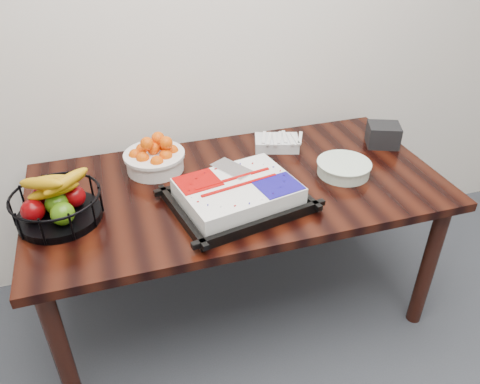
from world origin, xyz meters
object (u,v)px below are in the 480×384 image
object	(u,v)px
cake_tray	(238,195)
tangerine_bowl	(154,155)
plate_stack	(344,168)
table	(238,199)
napkin_box	(383,135)
fruit_basket	(57,204)

from	to	relation	value
cake_tray	tangerine_bowl	bearing A→B (deg)	126.10
plate_stack	table	bearing A→B (deg)	171.85
tangerine_bowl	plate_stack	size ratio (longest dim) A/B	1.13
tangerine_bowl	napkin_box	size ratio (longest dim) A/B	1.81
fruit_basket	napkin_box	world-z (taller)	fruit_basket
napkin_box	tangerine_bowl	bearing A→B (deg)	175.07
cake_tray	tangerine_bowl	distance (m)	0.47
tangerine_bowl	plate_stack	bearing A→B (deg)	-19.94
cake_tray	tangerine_bowl	xyz separation A→B (m)	(-0.28, 0.38, 0.03)
plate_stack	cake_tray	bearing A→B (deg)	-170.42
napkin_box	plate_stack	bearing A→B (deg)	-148.59
plate_stack	napkin_box	bearing A→B (deg)	31.41
cake_tray	napkin_box	distance (m)	0.90
cake_tray	napkin_box	bearing A→B (deg)	18.55
cake_tray	plate_stack	xyz separation A→B (m)	(0.53, 0.09, -0.02)
table	tangerine_bowl	bearing A→B (deg)	145.65
tangerine_bowl	fruit_basket	size ratio (longest dim) A/B	0.81
table	napkin_box	xyz separation A→B (m)	(0.80, 0.13, 0.14)
table	plate_stack	xyz separation A→B (m)	(0.48, -0.07, 0.12)
table	cake_tray	xyz separation A→B (m)	(-0.05, -0.16, 0.13)
cake_tray	fruit_basket	world-z (taller)	fruit_basket
plate_stack	napkin_box	xyz separation A→B (m)	(0.32, 0.20, 0.02)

